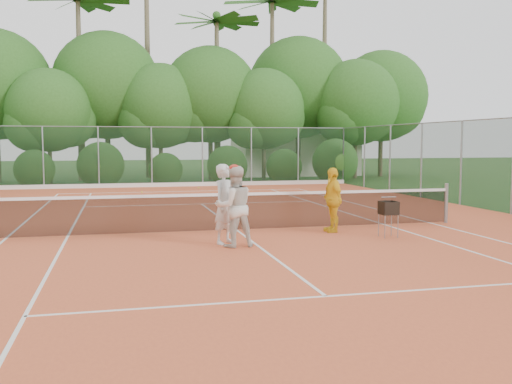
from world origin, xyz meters
TOP-DOWN VIEW (x-y plane):
  - ground at (0.00, 0.00)m, footprint 120.00×120.00m
  - clay_court at (0.00, 0.00)m, footprint 18.00×36.00m
  - club_building at (9.00, 24.00)m, footprint 8.00×5.00m
  - tennis_net at (0.00, 0.00)m, footprint 11.97×0.10m
  - player_white at (-0.63, -1.77)m, footprint 0.76×0.75m
  - player_center_grp at (-0.51, -2.20)m, footprint 0.91×0.75m
  - player_yellow at (2.28, -0.75)m, footprint 0.42×0.96m
  - ball_hopper at (3.27, -1.82)m, footprint 0.37×0.37m
  - stray_ball_a at (-1.92, 11.66)m, footprint 0.07×0.07m
  - stray_ball_b at (0.85, 13.34)m, footprint 0.07×0.07m
  - stray_ball_c at (4.23, 10.02)m, footprint 0.07×0.07m
  - court_markings at (0.00, 0.00)m, footprint 11.03×23.83m
  - fence_back at (0.00, 15.00)m, footprint 18.07×0.07m
  - tropical_treeline at (1.43, 20.22)m, footprint 32.10×8.49m

SIDE VIEW (x-z plane):
  - ground at x=0.00m, z-range 0.00..0.00m
  - clay_court at x=0.00m, z-range 0.00..0.02m
  - court_markings at x=0.00m, z-range 0.02..0.03m
  - stray_ball_a at x=-1.92m, z-range 0.02..0.09m
  - stray_ball_b at x=0.85m, z-range 0.02..0.09m
  - stray_ball_c at x=4.23m, z-range 0.02..0.09m
  - tennis_net at x=0.00m, z-range -0.02..1.08m
  - ball_hopper at x=3.27m, z-range 0.27..1.12m
  - player_yellow at x=2.28m, z-range 0.02..1.63m
  - player_center_grp at x=-0.51m, z-range 0.01..1.78m
  - player_white at x=-0.63m, z-range 0.02..1.78m
  - club_building at x=9.00m, z-range 0.00..3.00m
  - fence_back at x=0.00m, z-range 0.02..3.02m
  - tropical_treeline at x=1.43m, z-range -2.40..12.63m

